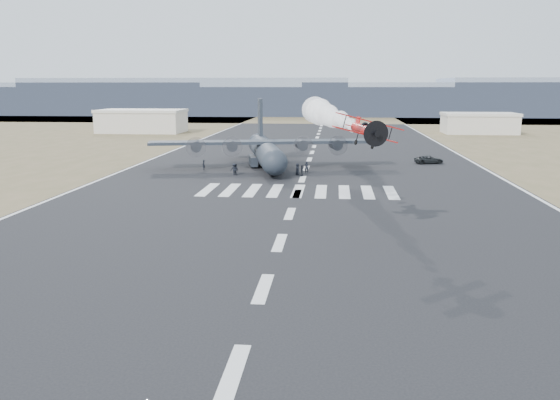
# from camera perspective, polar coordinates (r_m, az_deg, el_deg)

# --- Properties ---
(ground) EXTENTS (500.00, 500.00, 0.00)m
(ground) POSITION_cam_1_polar(r_m,az_deg,el_deg) (29.67, -4.51, -16.18)
(ground) COLOR black
(ground) RESTS_ON ground
(scrub_far) EXTENTS (500.00, 80.00, 0.00)m
(scrub_far) POSITION_cam_1_polar(r_m,az_deg,el_deg) (256.41, 4.28, 7.88)
(scrub_far) COLOR brown
(scrub_far) RESTS_ON ground
(runway_markings) EXTENTS (60.00, 260.00, 0.01)m
(runway_markings) POSITION_cam_1_polar(r_m,az_deg,el_deg) (87.19, 2.16, 2.02)
(runway_markings) COLOR silver
(runway_markings) RESTS_ON ground
(ridge_seg_b) EXTENTS (150.00, 50.00, 15.00)m
(ridge_seg_b) POSITION_cam_1_polar(r_m,az_deg,el_deg) (316.18, -20.19, 9.18)
(ridge_seg_b) COLOR gray
(ridge_seg_b) RESTS_ON ground
(ridge_seg_c) EXTENTS (150.00, 50.00, 17.00)m
(ridge_seg_c) POSITION_cam_1_polar(r_m,az_deg,el_deg) (294.41, -8.53, 9.84)
(ridge_seg_c) COLOR gray
(ridge_seg_c) RESTS_ON ground
(ridge_seg_d) EXTENTS (150.00, 50.00, 13.00)m
(ridge_seg_d) POSITION_cam_1_polar(r_m,az_deg,el_deg) (286.13, 4.41, 9.50)
(ridge_seg_d) COLOR gray
(ridge_seg_d) RESTS_ON ground
(ridge_seg_e) EXTENTS (150.00, 50.00, 15.00)m
(ridge_seg_e) POSITION_cam_1_polar(r_m,az_deg,el_deg) (292.37, 17.43, 9.26)
(ridge_seg_e) COLOR gray
(ridge_seg_e) RESTS_ON ground
(hangar_left) EXTENTS (24.50, 14.50, 6.70)m
(hangar_left) POSITION_cam_1_polar(r_m,az_deg,el_deg) (180.43, -13.13, 7.44)
(hangar_left) COLOR #BAB3A5
(hangar_left) RESTS_ON ground
(hangar_right) EXTENTS (20.50, 12.50, 5.90)m
(hangar_right) POSITION_cam_1_polar(r_m,az_deg,el_deg) (181.10, 18.62, 7.04)
(hangar_right) COLOR #BAB3A5
(hangar_right) RESTS_ON ground
(aerobatic_biplane) EXTENTS (6.23, 5.78, 3.15)m
(aerobatic_biplane) POSITION_cam_1_polar(r_m,az_deg,el_deg) (53.88, 8.22, 6.73)
(aerobatic_biplane) COLOR #AD200B
(smoke_trail) EXTENTS (7.57, 36.18, 3.97)m
(smoke_trail) POSITION_cam_1_polar(r_m,az_deg,el_deg) (83.13, 4.07, 8.44)
(smoke_trail) COLOR white
(transport_aircraft) EXTENTS (38.57, 31.57, 11.18)m
(transport_aircraft) POSITION_cam_1_polar(r_m,az_deg,el_deg) (100.78, -1.40, 4.88)
(transport_aircraft) COLOR black
(transport_aircraft) RESTS_ON ground
(support_vehicle) EXTENTS (5.38, 3.36, 1.39)m
(support_vehicle) POSITION_cam_1_polar(r_m,az_deg,el_deg) (108.07, 14.15, 3.79)
(support_vehicle) COLOR black
(support_vehicle) RESTS_ON ground
(crew_a) EXTENTS (0.72, 0.61, 1.89)m
(crew_a) POSITION_cam_1_polar(r_m,az_deg,el_deg) (92.96, 2.57, 3.15)
(crew_a) COLOR black
(crew_a) RESTS_ON ground
(crew_b) EXTENTS (0.96, 0.97, 1.73)m
(crew_b) POSITION_cam_1_polar(r_m,az_deg,el_deg) (91.47, -4.28, 2.96)
(crew_b) COLOR black
(crew_b) RESTS_ON ground
(crew_c) EXTENTS (1.21, 0.67, 1.79)m
(crew_c) POSITION_cam_1_polar(r_m,az_deg,el_deg) (91.50, -4.45, 2.98)
(crew_c) COLOR black
(crew_c) RESTS_ON ground
(crew_d) EXTENTS (0.75, 1.11, 1.73)m
(crew_d) POSITION_cam_1_polar(r_m,az_deg,el_deg) (89.91, 2.12, 2.84)
(crew_d) COLOR black
(crew_d) RESTS_ON ground
(crew_e) EXTENTS (0.76, 0.99, 1.79)m
(crew_e) POSITION_cam_1_polar(r_m,az_deg,el_deg) (91.37, 1.67, 2.99)
(crew_e) COLOR black
(crew_e) RESTS_ON ground
(crew_f) EXTENTS (1.67, 0.72, 1.75)m
(crew_f) POSITION_cam_1_polar(r_m,az_deg,el_deg) (90.27, -0.59, 2.89)
(crew_f) COLOR black
(crew_f) RESTS_ON ground
(crew_g) EXTENTS (0.57, 0.66, 1.63)m
(crew_g) POSITION_cam_1_polar(r_m,az_deg,el_deg) (97.55, -7.36, 3.37)
(crew_g) COLOR black
(crew_g) RESTS_ON ground
(crew_h) EXTENTS (0.91, 0.64, 1.72)m
(crew_h) POSITION_cam_1_polar(r_m,az_deg,el_deg) (97.73, 0.43, 3.50)
(crew_h) COLOR black
(crew_h) RESTS_ON ground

